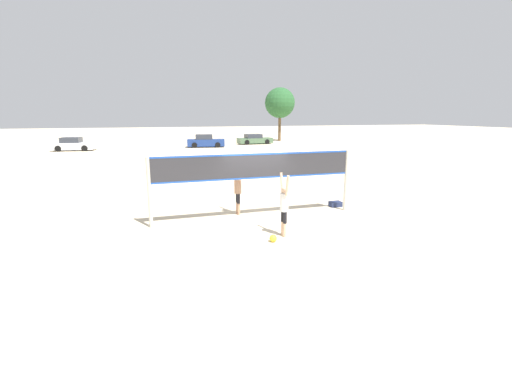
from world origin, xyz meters
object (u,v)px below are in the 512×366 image
gear_bag (335,204)px  parked_car_near (254,139)px  parked_car_far (206,141)px  tree_left_cluster (280,103)px  player_spiker (284,204)px  player_blocker (238,187)px  volleyball (273,238)px  volleyball_net (256,173)px  parked_car_mid (73,145)px

gear_bag → parked_car_near: size_ratio=0.11×
parked_car_far → tree_left_cluster: bearing=36.7°
player_spiker → parked_car_far: (2.29, 31.88, -0.40)m
player_spiker → tree_left_cluster: bearing=-20.5°
player_blocker → parked_car_far: bearing=173.9°
volleyball → player_blocker: bearing=95.6°
volleyball_net → volleyball: size_ratio=34.21×
parked_car_near → tree_left_cluster: 8.18m
parked_car_near → tree_left_cluster: size_ratio=0.61×
volleyball_net → tree_left_cluster: tree_left_cluster is taller
volleyball → tree_left_cluster: (14.94, 38.94, 5.46)m
volleyball_net → gear_bag: 4.16m
parked_car_near → player_blocker: bearing=-111.5°
parked_car_near → parked_car_far: bearing=-163.0°
volleyball_net → parked_car_near: volleyball_net is taller
player_blocker → parked_car_mid: bearing=-158.5°
volleyball → parked_car_mid: (-11.76, 32.33, 0.54)m
volleyball_net → parked_car_far: volleyball_net is taller
volleyball → parked_car_near: parked_car_near is taller
player_spiker → player_blocker: 2.97m
volleyball_net → tree_left_cluster: bearing=68.0°
player_spiker → volleyball_net: bearing=7.6°
gear_bag → parked_car_far: 29.15m
tree_left_cluster → parked_car_mid: bearing=-166.1°
volleyball_net → volleyball: bearing=-94.9°
player_spiker → volleyball: (-0.51, -0.41, -0.97)m
volleyball → parked_car_mid: bearing=110.0°
parked_car_near → parked_car_far: 7.51m
volleyball → player_spiker: bearing=38.8°
player_blocker → gear_bag: 4.43m
parked_car_far → tree_left_cluster: 14.68m
volleyball → parked_car_far: size_ratio=0.05×
volleyball_net → parked_car_near: bearing=73.5°
volleyball → parked_car_far: parked_car_far is taller
volleyball → tree_left_cluster: tree_left_cluster is taller
player_spiker → tree_left_cluster: 41.39m
tree_left_cluster → volleyball: bearing=-111.0°
parked_car_near → parked_car_mid: size_ratio=1.07×
player_spiker → parked_car_near: (9.31, 34.53, -0.48)m
parked_car_near → tree_left_cluster: tree_left_cluster is taller
volleyball_net → gear_bag: size_ratio=15.72×
volleyball → tree_left_cluster: 42.06m
parked_car_mid → tree_left_cluster: bearing=20.4°
player_spiker → volleyball: size_ratio=9.00×
player_blocker → tree_left_cluster: 39.06m
gear_bag → volleyball: bearing=-141.6°
volleyball_net → gear_bag: (3.77, 0.59, -1.65)m
volleyball → parked_car_near: 36.30m
volleyball → gear_bag: volleyball is taller
volleyball → parked_car_mid: 34.41m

